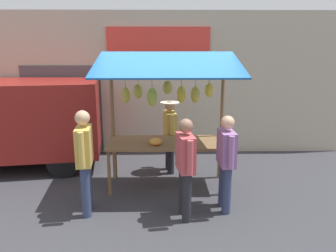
{
  "coord_description": "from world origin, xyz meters",
  "views": [
    {
      "loc": [
        0.09,
        5.83,
        2.6
      ],
      "look_at": [
        0.0,
        0.3,
        1.25
      ],
      "focal_mm": 35.17,
      "sensor_mm": 36.0,
      "label": 1
    }
  ],
  "objects_px": {
    "shopper_in_striped_shirt": "(226,157)",
    "shopper_in_grey_tee": "(85,155)",
    "shopper_with_ponytail": "(185,162)",
    "vendor_with_sunhat": "(170,131)",
    "market_stall": "(168,105)"
  },
  "relations": [
    {
      "from": "shopper_in_striped_shirt",
      "to": "market_stall",
      "type": "bearing_deg",
      "value": 39.87
    },
    {
      "from": "shopper_in_striped_shirt",
      "to": "vendor_with_sunhat",
      "type": "bearing_deg",
      "value": 24.16
    },
    {
      "from": "market_stall",
      "to": "vendor_with_sunhat",
      "type": "height_order",
      "value": "market_stall"
    },
    {
      "from": "vendor_with_sunhat",
      "to": "shopper_with_ponytail",
      "type": "bearing_deg",
      "value": -3.15
    },
    {
      "from": "market_stall",
      "to": "shopper_in_grey_tee",
      "type": "height_order",
      "value": "market_stall"
    },
    {
      "from": "shopper_with_ponytail",
      "to": "shopper_in_grey_tee",
      "type": "distance_m",
      "value": 1.55
    },
    {
      "from": "market_stall",
      "to": "shopper_in_grey_tee",
      "type": "xyz_separation_m",
      "value": [
        1.3,
        1.05,
        -0.59
      ]
    },
    {
      "from": "shopper_with_ponytail",
      "to": "shopper_in_grey_tee",
      "type": "height_order",
      "value": "shopper_in_grey_tee"
    },
    {
      "from": "shopper_in_striped_shirt",
      "to": "shopper_in_grey_tee",
      "type": "distance_m",
      "value": 2.2
    },
    {
      "from": "shopper_with_ponytail",
      "to": "shopper_in_grey_tee",
      "type": "relative_size",
      "value": 0.94
    },
    {
      "from": "shopper_with_ponytail",
      "to": "market_stall",
      "type": "bearing_deg",
      "value": 2.27
    },
    {
      "from": "vendor_with_sunhat",
      "to": "shopper_in_striped_shirt",
      "type": "xyz_separation_m",
      "value": [
        -0.85,
        1.69,
        0.01
      ]
    },
    {
      "from": "shopper_in_striped_shirt",
      "to": "shopper_in_grey_tee",
      "type": "relative_size",
      "value": 0.94
    },
    {
      "from": "shopper_with_ponytail",
      "to": "shopper_in_striped_shirt",
      "type": "bearing_deg",
      "value": -78.72
    },
    {
      "from": "vendor_with_sunhat",
      "to": "shopper_in_striped_shirt",
      "type": "relative_size",
      "value": 0.97
    }
  ]
}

